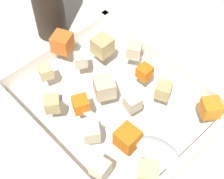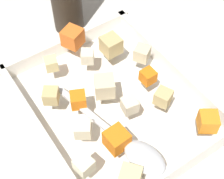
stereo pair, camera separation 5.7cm
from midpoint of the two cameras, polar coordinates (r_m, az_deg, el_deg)
ground_plane at (r=0.61m, az=-1.54°, el=-3.88°), size 4.00×4.00×0.00m
baking_dish at (r=0.60m, az=-2.69°, el=-2.73°), size 0.33×0.28×0.05m
carrot_chunk_mid_left at (r=0.55m, az=-8.21°, el=-2.66°), size 0.03×0.03×0.03m
carrot_chunk_near_spoon at (r=0.64m, az=-11.02°, el=7.51°), size 0.04×0.04×0.03m
carrot_chunk_corner_ne at (r=0.51m, az=-0.60°, el=-8.37°), size 0.03×0.03×0.03m
carrot_chunk_heap_top at (r=0.55m, az=13.45°, el=-3.22°), size 0.04×0.04×0.03m
carrot_chunk_corner_se at (r=0.59m, az=2.78°, el=2.76°), size 0.02×0.02×0.02m
potato_chunk_mid_right at (r=0.56m, az=-12.88°, el=-2.54°), size 0.03×0.03×0.02m
potato_chunk_near_right at (r=0.62m, az=-4.24°, el=7.18°), size 0.03×0.03×0.03m
potato_chunk_front_center at (r=0.56m, az=5.81°, el=-0.33°), size 0.03×0.03×0.03m
potato_chunk_heap_side at (r=0.52m, az=-6.63°, el=-7.38°), size 0.03×0.03×0.03m
potato_chunk_rim_edge at (r=0.56m, az=-4.15°, el=0.18°), size 0.04×0.04×0.03m
potato_chunk_corner_sw at (r=0.62m, az=1.12°, el=6.46°), size 0.04×0.04×0.03m
potato_chunk_near_left at (r=0.61m, az=-13.72°, el=2.75°), size 0.03×0.03×0.02m
potato_chunk_center at (r=0.49m, az=-5.38°, el=-13.22°), size 0.03×0.03×0.02m
potato_chunk_far_right at (r=0.49m, az=2.67°, el=-14.08°), size 0.04×0.04×0.03m
parsnip_chunk_far_left at (r=0.61m, az=-8.21°, el=4.60°), size 0.03×0.03×0.02m
parsnip_chunk_under_handle at (r=0.55m, az=0.69°, el=-2.25°), size 0.03×0.03×0.02m
serving_spoon at (r=0.51m, az=3.13°, el=-9.89°), size 0.23×0.08×0.02m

